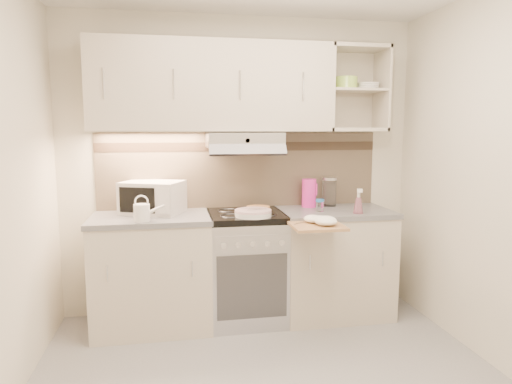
# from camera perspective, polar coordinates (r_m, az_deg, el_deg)

# --- Properties ---
(room_shell) EXTENTS (3.04, 2.84, 2.52)m
(room_shell) POSITION_cam_1_polar(r_m,az_deg,el_deg) (2.90, 1.05, 9.04)
(room_shell) COLOR beige
(room_shell) RESTS_ON ground
(base_cabinet_left) EXTENTS (0.90, 0.60, 0.86)m
(base_cabinet_left) POSITION_cam_1_polar(r_m,az_deg,el_deg) (3.75, -12.79, -9.97)
(base_cabinet_left) COLOR beige
(base_cabinet_left) RESTS_ON ground
(worktop_left) EXTENTS (0.92, 0.62, 0.04)m
(worktop_left) POSITION_cam_1_polar(r_m,az_deg,el_deg) (3.64, -13.01, -3.21)
(worktop_left) COLOR slate
(worktop_left) RESTS_ON base_cabinet_left
(base_cabinet_right) EXTENTS (0.90, 0.60, 0.86)m
(base_cabinet_right) POSITION_cam_1_polar(r_m,az_deg,el_deg) (3.97, 9.64, -8.88)
(base_cabinet_right) COLOR beige
(base_cabinet_right) RESTS_ON ground
(worktop_right) EXTENTS (0.92, 0.62, 0.04)m
(worktop_right) POSITION_cam_1_polar(r_m,az_deg,el_deg) (3.87, 9.79, -2.48)
(worktop_right) COLOR slate
(worktop_right) RESTS_ON base_cabinet_right
(electric_range) EXTENTS (0.60, 0.60, 0.90)m
(electric_range) POSITION_cam_1_polar(r_m,az_deg,el_deg) (3.79, -1.24, -9.29)
(electric_range) COLOR #B7B7BC
(electric_range) RESTS_ON ground
(microwave) EXTENTS (0.55, 0.49, 0.25)m
(microwave) POSITION_cam_1_polar(r_m,az_deg,el_deg) (3.73, -12.78, -0.65)
(microwave) COLOR silver
(microwave) RESTS_ON worktop_left
(watering_can) EXTENTS (0.23, 0.12, 0.19)m
(watering_can) POSITION_cam_1_polar(r_m,az_deg,el_deg) (3.42, -13.97, -2.42)
(watering_can) COLOR white
(watering_can) RESTS_ON worktop_left
(plate_stack) EXTENTS (0.28, 0.28, 0.06)m
(plate_stack) POSITION_cam_1_polar(r_m,az_deg,el_deg) (3.51, -0.36, -2.64)
(plate_stack) COLOR silver
(plate_stack) RESTS_ON electric_range
(bread_loaf) EXTENTS (0.19, 0.19, 0.05)m
(bread_loaf) POSITION_cam_1_polar(r_m,az_deg,el_deg) (3.69, 0.28, -2.17)
(bread_loaf) COLOR olive
(bread_loaf) RESTS_ON electric_range
(pink_pitcher) EXTENTS (0.13, 0.12, 0.24)m
(pink_pitcher) POSITION_cam_1_polar(r_m,az_deg,el_deg) (3.95, 6.65, -0.12)
(pink_pitcher) COLOR #E42A9E
(pink_pitcher) RESTS_ON worktop_right
(glass_jar) EXTENTS (0.13, 0.13, 0.25)m
(glass_jar) POSITION_cam_1_polar(r_m,az_deg,el_deg) (4.04, 9.12, 0.06)
(glass_jar) COLOR silver
(glass_jar) RESTS_ON worktop_right
(spice_jar) EXTENTS (0.07, 0.07, 0.10)m
(spice_jar) POSITION_cam_1_polar(r_m,az_deg,el_deg) (3.77, 7.98, -1.63)
(spice_jar) COLOR white
(spice_jar) RESTS_ON worktop_right
(spray_bottle) EXTENTS (0.08, 0.08, 0.21)m
(spray_bottle) POSITION_cam_1_polar(r_m,az_deg,el_deg) (3.72, 12.68, -1.38)
(spray_bottle) COLOR pink
(spray_bottle) RESTS_ON worktop_right
(cutting_board) EXTENTS (0.38, 0.34, 0.02)m
(cutting_board) POSITION_cam_1_polar(r_m,az_deg,el_deg) (3.34, 7.68, -4.25)
(cutting_board) COLOR tan
(cutting_board) RESTS_ON base_cabinet_right
(dish_towel) EXTENTS (0.32, 0.29, 0.07)m
(dish_towel) POSITION_cam_1_polar(r_m,az_deg,el_deg) (3.36, 8.24, -3.38)
(dish_towel) COLOR white
(dish_towel) RESTS_ON cutting_board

